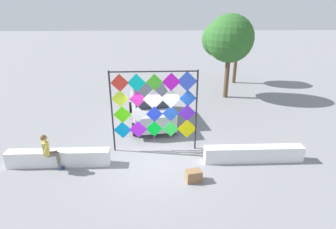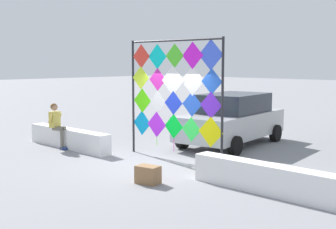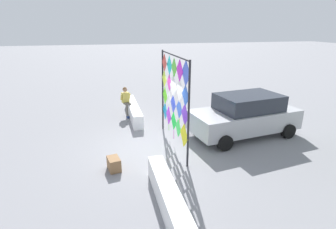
# 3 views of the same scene
# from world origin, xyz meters

# --- Properties ---
(ground) EXTENTS (120.00, 120.00, 0.00)m
(ground) POSITION_xyz_m (0.00, 0.00, 0.00)
(ground) COLOR gray
(plaza_ledge_left) EXTENTS (3.93, 0.45, 0.64)m
(plaza_ledge_left) POSITION_xyz_m (-3.83, -0.24, 0.32)
(plaza_ledge_left) COLOR white
(plaza_ledge_left) RESTS_ON ground
(plaza_ledge_right) EXTENTS (3.93, 0.45, 0.64)m
(plaza_ledge_right) POSITION_xyz_m (3.83, -0.24, 0.32)
(plaza_ledge_right) COLOR white
(plaza_ledge_right) RESTS_ON ground
(kite_display_rack) EXTENTS (3.56, 0.10, 3.48)m
(kite_display_rack) POSITION_xyz_m (-0.07, 0.87, 2.05)
(kite_display_rack) COLOR #232328
(kite_display_rack) RESTS_ON ground
(seated_vendor) EXTENTS (0.70, 0.56, 1.49)m
(seated_vendor) POSITION_xyz_m (-3.99, -0.56, 0.88)
(seated_vendor) COLOR #666056
(seated_vendor) RESTS_ON ground
(parked_car) EXTENTS (2.65, 4.73, 1.75)m
(parked_car) POSITION_xyz_m (-0.33, 4.02, 0.89)
(parked_car) COLOR #B7B7BC
(parked_car) RESTS_ON ground
(cardboard_box_large) EXTENTS (0.60, 0.45, 0.42)m
(cardboard_box_large) POSITION_xyz_m (1.28, -1.48, 0.21)
(cardboard_box_large) COLOR olive
(cardboard_box_large) RESTS_ON ground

